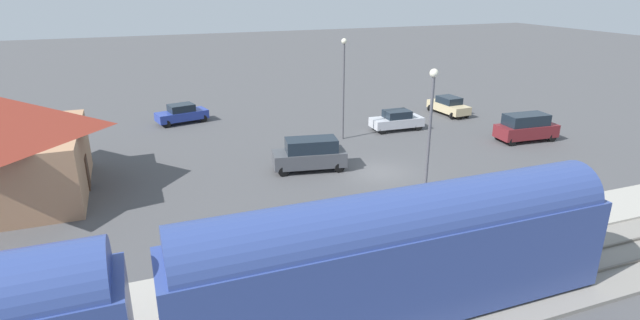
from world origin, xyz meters
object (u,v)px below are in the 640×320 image
at_px(sedan_silver, 397,120).
at_px(light_pole_near_platform, 430,129).
at_px(pedestrian_on_platform, 363,244).
at_px(suv_charcoal, 310,154).
at_px(sedan_blue, 182,114).
at_px(sedan_tan, 449,106).
at_px(station_building, 9,146).
at_px(light_pole_lot_center, 344,77).
at_px(suv_maroon, 526,127).

bearing_deg(sedan_silver, light_pole_near_platform, 155.50).
bearing_deg(pedestrian_on_platform, suv_charcoal, -9.53).
bearing_deg(sedan_blue, suv_charcoal, -156.31).
bearing_deg(sedan_tan, station_building, 101.90).
xyz_separation_m(station_building, pedestrian_on_platform, (-14.56, -15.68, -1.92)).
bearing_deg(light_pole_lot_center, pedestrian_on_platform, 159.01).
height_order(station_building, sedan_silver, station_building).
relative_size(suv_maroon, sedan_tan, 1.09).
bearing_deg(light_pole_near_platform, suv_maroon, -58.87).
distance_m(station_building, light_pole_lot_center, 23.15).
bearing_deg(sedan_silver, sedan_blue, 62.29).
xyz_separation_m(station_building, sedan_tan, (7.48, -35.47, -2.32)).
distance_m(suv_maroon, suv_charcoal, 18.48).
distance_m(station_building, sedan_blue, 17.61).
xyz_separation_m(pedestrian_on_platform, suv_charcoal, (12.65, -2.12, -0.13)).
height_order(sedan_silver, sedan_blue, same).
relative_size(pedestrian_on_platform, light_pole_lot_center, 0.21).
bearing_deg(suv_maroon, sedan_blue, 58.52).
distance_m(station_building, sedan_tan, 36.33).
xyz_separation_m(light_pole_near_platform, light_pole_lot_center, (15.06, -1.80, -0.06)).
xyz_separation_m(suv_charcoal, sedan_blue, (15.44, 6.77, -0.27)).
bearing_deg(station_building, light_pole_near_platform, -118.13).
xyz_separation_m(pedestrian_on_platform, light_pole_lot_center, (18.42, -7.07, 3.77)).
bearing_deg(station_building, light_pole_lot_center, -80.37).
bearing_deg(suv_charcoal, light_pole_near_platform, -161.28).
height_order(suv_charcoal, sedan_blue, suv_charcoal).
distance_m(pedestrian_on_platform, sedan_tan, 29.62).
distance_m(sedan_blue, light_pole_lot_center, 15.75).
xyz_separation_m(sedan_silver, light_pole_near_platform, (-15.75, 7.18, 4.22)).
distance_m(station_building, sedan_silver, 28.59).
bearing_deg(pedestrian_on_platform, light_pole_lot_center, -20.99).
distance_m(suv_charcoal, light_pole_near_platform, 10.58).
distance_m(sedan_silver, light_pole_lot_center, 6.84).
distance_m(station_building, pedestrian_on_platform, 21.48).
xyz_separation_m(station_building, suv_maroon, (-1.94, -36.29, -2.05)).
height_order(station_building, sedan_tan, station_building).
bearing_deg(light_pole_lot_center, sedan_tan, -74.13).
relative_size(station_building, sedan_tan, 2.21).
xyz_separation_m(suv_maroon, suv_charcoal, (0.03, 18.48, 0.00)).
bearing_deg(station_building, suv_charcoal, -96.12).
relative_size(sedan_silver, sedan_blue, 0.95).
bearing_deg(suv_charcoal, sedan_tan, -62.02).
height_order(station_building, suv_charcoal, station_building).
bearing_deg(sedan_tan, sedan_blue, 76.10).
distance_m(sedan_silver, suv_charcoal, 12.18).
xyz_separation_m(suv_maroon, sedan_blue, (15.47, 25.25, -0.27)).
relative_size(pedestrian_on_platform, sedan_tan, 0.37).
distance_m(pedestrian_on_platform, sedan_blue, 28.47).
relative_size(station_building, sedan_silver, 2.23).
bearing_deg(suv_maroon, sedan_tan, 4.94).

